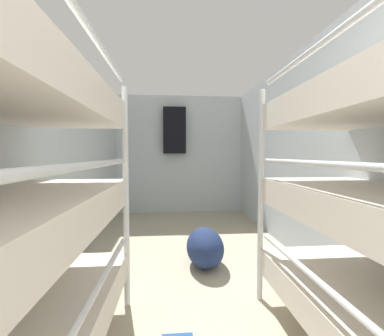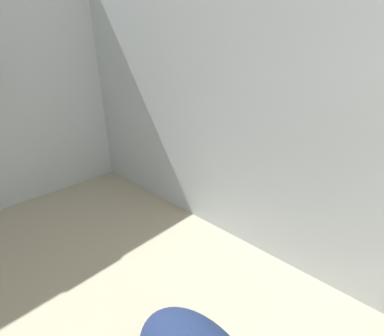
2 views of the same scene
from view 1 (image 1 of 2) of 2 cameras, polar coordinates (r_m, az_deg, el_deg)
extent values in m
cube|color=silver|center=(2.63, -29.46, 2.70)|extent=(0.06, 5.65, 2.34)
cube|color=silver|center=(2.81, 26.83, 2.76)|extent=(0.06, 5.65, 2.34)
cube|color=silver|center=(5.19, -2.73, 3.03)|extent=(2.62, 0.06, 2.34)
cylinder|color=silver|center=(2.02, -14.47, -6.50)|extent=(0.04, 0.04, 1.67)
cylinder|color=silver|center=(1.29, -21.62, -25.67)|extent=(0.03, 1.54, 0.03)
cylinder|color=silver|center=(1.13, -22.17, 0.53)|extent=(0.03, 1.54, 0.03)
cylinder|color=silver|center=(1.25, -22.75, 27.63)|extent=(0.03, 1.54, 0.03)
cylinder|color=silver|center=(2.11, 15.06, -6.08)|extent=(0.04, 0.04, 1.67)
cylinder|color=silver|center=(1.43, 28.00, -22.72)|extent=(0.03, 1.54, 0.03)
cylinder|color=silver|center=(1.29, 28.61, 0.66)|extent=(0.03, 1.54, 0.03)
cylinder|color=silver|center=(1.40, 29.25, 24.68)|extent=(0.03, 1.54, 0.03)
ellipsoid|color=navy|center=(2.82, 2.90, -17.16)|extent=(0.39, 0.63, 0.39)
cube|color=black|center=(5.06, -3.90, 8.34)|extent=(0.44, 0.12, 0.90)
camera|label=2|loc=(2.19, -8.90, 10.13)|focal=24.00mm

